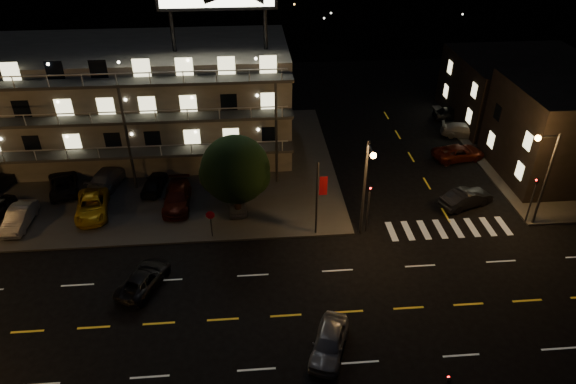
{
  "coord_description": "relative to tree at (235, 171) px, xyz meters",
  "views": [
    {
      "loc": [
        0.2,
        -23.27,
        24.27
      ],
      "look_at": [
        2.81,
        8.0,
        4.24
      ],
      "focal_mm": 32.0,
      "sensor_mm": 36.0,
      "label": 1
    }
  ],
  "objects": [
    {
      "name": "curb_ne",
      "position": [
        31.05,
        8.8,
        -4.25
      ],
      "size": [
        16.0,
        24.0,
        0.15
      ],
      "primitive_type": "cube",
      "color": "#3D3D3A",
      "rests_on": "ground"
    },
    {
      "name": "lot_car_1",
      "position": [
        -17.12,
        0.11,
        -3.45
      ],
      "size": [
        1.69,
        4.48,
        1.46
      ],
      "primitive_type": "imported",
      "rotation": [
        0.0,
        0.0,
        -0.03
      ],
      "color": "gray",
      "rests_on": "curb_nw"
    },
    {
      "name": "curb_nw",
      "position": [
        -12.95,
        8.8,
        -4.25
      ],
      "size": [
        44.0,
        24.0,
        0.15
      ],
      "primitive_type": "cube",
      "color": "#3D3D3A",
      "rests_on": "ground"
    },
    {
      "name": "road_car_east",
      "position": [
        5.36,
        -14.21,
        -3.57
      ],
      "size": [
        3.21,
        4.77,
        1.51
      ],
      "primitive_type": "imported",
      "rotation": [
        0.0,
        0.0,
        -0.35
      ],
      "color": "gray",
      "rests_on": "ground"
    },
    {
      "name": "stop_sign",
      "position": [
        -1.95,
        -2.63,
        -2.62
      ],
      "size": [
        0.91,
        0.11,
        2.61
      ],
      "color": "#2D2D30",
      "rests_on": "ground"
    },
    {
      "name": "side_bldg_back",
      "position": [
        31.04,
        16.8,
        -0.83
      ],
      "size": [
        14.06,
        12.0,
        7.0
      ],
      "color": "black",
      "rests_on": "ground"
    },
    {
      "name": "lot_car_8",
      "position": [
        -7.22,
        4.55,
        -3.48
      ],
      "size": [
        2.14,
        4.24,
        1.38
      ],
      "primitive_type": "imported",
      "rotation": [
        0.0,
        0.0,
        3.01
      ],
      "color": "black",
      "rests_on": "curb_nw"
    },
    {
      "name": "side_car_3",
      "position": [
        24.12,
        17.06,
        -3.59
      ],
      "size": [
        4.37,
        1.8,
        1.48
      ],
      "primitive_type": "imported",
      "rotation": [
        0.0,
        0.0,
        1.56
      ],
      "color": "black",
      "rests_on": "ground"
    },
    {
      "name": "side_car_0",
      "position": [
        19.12,
        0.05,
        -3.57
      ],
      "size": [
        4.87,
        3.1,
        1.52
      ],
      "primitive_type": "imported",
      "rotation": [
        0.0,
        0.0,
        1.92
      ],
      "color": "black",
      "rests_on": "ground"
    },
    {
      "name": "banner_north",
      "position": [
        6.13,
        -2.8,
        -0.9
      ],
      "size": [
        0.83,
        0.16,
        6.4
      ],
      "color": "#2D2D30",
      "rests_on": "ground"
    },
    {
      "name": "side_car_1",
      "position": [
        21.45,
        8.05,
        -3.63
      ],
      "size": [
        5.33,
        3.08,
        1.4
      ],
      "primitive_type": "imported",
      "rotation": [
        0.0,
        0.0,
        1.73
      ],
      "color": "#51170B",
      "rests_on": "ground"
    },
    {
      "name": "lot_car_3",
      "position": [
        -5.0,
        1.95,
        -3.42
      ],
      "size": [
        2.13,
        5.23,
        1.52
      ],
      "primitive_type": "imported",
      "rotation": [
        0.0,
        0.0,
        0.0
      ],
      "color": "#51170B",
      "rests_on": "curb_nw"
    },
    {
      "name": "lot_car_6",
      "position": [
        -15.13,
        5.14,
        -3.47
      ],
      "size": [
        3.83,
        5.6,
        1.42
      ],
      "primitive_type": "imported",
      "rotation": [
        0.0,
        0.0,
        3.46
      ],
      "color": "black",
      "rests_on": "curb_nw"
    },
    {
      "name": "streetlight_nc",
      "position": [
        9.55,
        -3.27,
        0.63
      ],
      "size": [
        0.44,
        1.92,
        8.0
      ],
      "color": "#2D2D30",
      "rests_on": "ground"
    },
    {
      "name": "lot_car_4",
      "position": [
        -0.01,
        1.02,
        -3.56
      ],
      "size": [
        1.66,
        3.69,
        1.23
      ],
      "primitive_type": "imported",
      "rotation": [
        0.0,
        0.0,
        0.06
      ],
      "color": "gray",
      "rests_on": "curb_nw"
    },
    {
      "name": "lot_car_7",
      "position": [
        -11.39,
        6.01,
        -3.41
      ],
      "size": [
        3.45,
        5.69,
        1.54
      ],
      "primitive_type": "imported",
      "rotation": [
        0.0,
        0.0,
        2.88
      ],
      "color": "gray",
      "rests_on": "curb_nw"
    },
    {
      "name": "ground",
      "position": [
        1.05,
        -11.2,
        -4.33
      ],
      "size": [
        140.0,
        140.0,
        0.0
      ],
      "primitive_type": "plane",
      "color": "black",
      "rests_on": "ground"
    },
    {
      "name": "lot_car_2",
      "position": [
        -11.8,
        1.29,
        -3.45
      ],
      "size": [
        3.25,
        5.57,
        1.46
      ],
      "primitive_type": "imported",
      "rotation": [
        0.0,
        0.0,
        0.17
      ],
      "color": "yellow",
      "rests_on": "curb_nw"
    },
    {
      "name": "streetlight_ne",
      "position": [
        23.18,
        -2.9,
        0.63
      ],
      "size": [
        1.92,
        0.44,
        8.0
      ],
      "color": "#2D2D30",
      "rests_on": "ground"
    },
    {
      "name": "road_car_west",
      "position": [
        -6.32,
        -7.68,
        -3.68
      ],
      "size": [
        3.78,
        5.09,
        1.28
      ],
      "primitive_type": "imported",
      "rotation": [
        0.0,
        0.0,
        2.74
      ],
      "color": "black",
      "rests_on": "ground"
    },
    {
      "name": "side_car_2",
      "position": [
        23.84,
        12.83,
        -3.64
      ],
      "size": [
        5.1,
        3.13,
        1.38
      ],
      "primitive_type": "imported",
      "rotation": [
        0.0,
        0.0,
        1.3
      ],
      "color": "gray",
      "rests_on": "ground"
    },
    {
      "name": "motel",
      "position": [
        -8.9,
        12.68,
        1.02
      ],
      "size": [
        28.0,
        13.8,
        18.1
      ],
      "color": "gray",
      "rests_on": "ground"
    },
    {
      "name": "signal_ne",
      "position": [
        23.05,
        -2.7,
        -1.76
      ],
      "size": [
        0.27,
        0.2,
        4.6
      ],
      "color": "#2D2D30",
      "rests_on": "ground"
    },
    {
      "name": "signal_nw",
      "position": [
        10.05,
        -2.7,
        -1.76
      ],
      "size": [
        0.2,
        0.27,
        4.6
      ],
      "color": "#2D2D30",
      "rests_on": "ground"
    },
    {
      "name": "tree",
      "position": [
        0.0,
        0.0,
        0.0
      ],
      "size": [
        5.58,
        5.38,
        7.03
      ],
      "color": "black",
      "rests_on": "curb_nw"
    },
    {
      "name": "lot_car_9",
      "position": [
        0.4,
        5.29,
        -3.47
      ],
      "size": [
        1.99,
        4.42,
        1.41
      ],
      "primitive_type": "imported",
      "rotation": [
        0.0,
        0.0,
        3.02
      ],
      "color": "#51170B",
      "rests_on": "curb_nw"
    }
  ]
}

